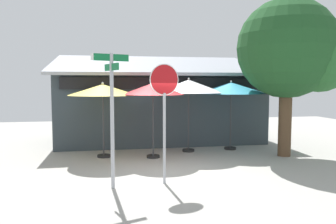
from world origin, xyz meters
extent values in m
cube|color=#9E9B93|center=(0.00, 0.00, -0.05)|extent=(28.00, 28.00, 0.10)
cube|color=#333D42|center=(0.54, 5.74, 1.42)|extent=(8.42, 4.37, 2.85)
cube|color=#999EA8|center=(0.54, 5.59, 3.31)|extent=(8.92, 5.00, 1.07)
cube|color=black|center=(0.54, 3.50, 2.50)|extent=(7.82, 0.16, 0.44)
cylinder|color=#A8AAB2|center=(-1.60, -1.15, 1.59)|extent=(0.09, 0.09, 3.19)
cube|color=#116B38|center=(-1.60, -1.15, 3.09)|extent=(0.82, 0.31, 0.16)
cube|color=#116B38|center=(-1.60, -1.15, 2.87)|extent=(0.31, 0.82, 0.16)
cube|color=white|center=(-2.03, -1.30, 3.09)|extent=(0.07, 0.05, 0.16)
cylinder|color=#A8AAB2|center=(-0.33, -0.99, 1.13)|extent=(0.07, 0.07, 2.26)
cylinder|color=white|center=(-0.33, -0.99, 2.58)|extent=(0.75, 0.21, 0.77)
cylinder|color=red|center=(-0.33, -0.99, 2.58)|extent=(0.70, 0.21, 0.72)
cylinder|color=black|center=(-1.83, 2.36, 0.04)|extent=(0.44, 0.44, 0.08)
cylinder|color=#333335|center=(-1.83, 2.36, 1.07)|extent=(0.05, 0.05, 2.15)
cone|color=#EAD14C|center=(-1.83, 2.36, 2.28)|extent=(2.31, 2.31, 0.36)
sphere|color=silver|center=(-1.83, 2.36, 2.49)|extent=(0.08, 0.08, 0.08)
cylinder|color=black|center=(-0.20, 1.98, 0.04)|extent=(0.44, 0.44, 0.08)
cylinder|color=#333335|center=(-0.20, 1.98, 1.09)|extent=(0.05, 0.05, 2.17)
cone|color=#B21E23|center=(-0.20, 1.98, 2.31)|extent=(2.09, 2.09, 0.38)
sphere|color=silver|center=(-0.20, 1.98, 2.53)|extent=(0.08, 0.08, 0.08)
cylinder|color=black|center=(1.21, 2.78, 0.04)|extent=(0.44, 0.44, 0.08)
cylinder|color=#333335|center=(1.21, 2.78, 1.10)|extent=(0.05, 0.05, 2.21)
cone|color=white|center=(1.21, 2.78, 2.39)|extent=(2.53, 2.53, 0.47)
sphere|color=silver|center=(1.21, 2.78, 2.65)|extent=(0.08, 0.08, 0.08)
cylinder|color=black|center=(2.86, 2.88, 0.04)|extent=(0.44, 0.44, 0.08)
cylinder|color=#333335|center=(2.86, 2.88, 1.08)|extent=(0.05, 0.05, 2.17)
cone|color=#2D99BC|center=(2.86, 2.88, 2.32)|extent=(2.59, 2.59, 0.41)
sphere|color=silver|center=(2.86, 2.88, 2.56)|extent=(0.08, 0.08, 0.08)
cylinder|color=brown|center=(4.28, 1.45, 1.20)|extent=(0.44, 0.44, 2.41)
sphere|color=#1E4C23|center=(4.28, 1.45, 3.67)|extent=(3.35, 3.35, 3.35)
sphere|color=#28602D|center=(5.20, 1.03, 3.33)|extent=(2.27, 2.27, 2.27)
camera|label=1|loc=(-1.75, -9.21, 2.49)|focal=36.42mm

